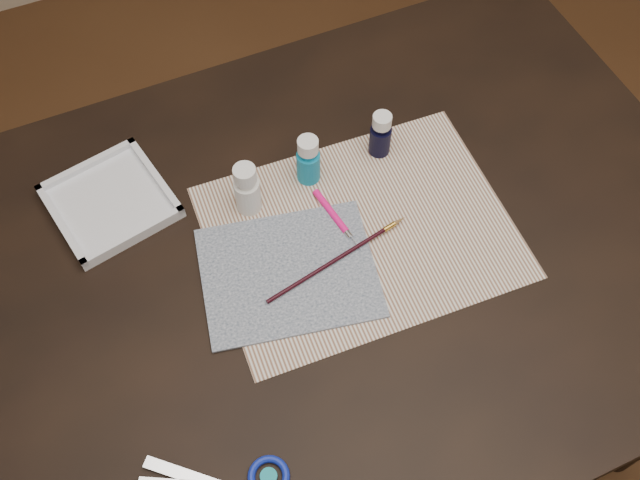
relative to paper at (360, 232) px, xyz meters
name	(u,v)px	position (x,y,z in m)	size (l,w,h in m)	color
ground	(320,411)	(-0.08, -0.02, -0.76)	(3.50, 3.50, 0.02)	#422614
table	(320,351)	(-0.08, -0.02, -0.38)	(1.30, 0.90, 0.75)	black
paper	(360,232)	(0.00, 0.00, 0.00)	(0.47, 0.36, 0.00)	white
canvas	(289,272)	(-0.13, -0.02, 0.00)	(0.26, 0.21, 0.00)	#112038
paint_bottle_white	(247,189)	(-0.14, 0.12, 0.05)	(0.04, 0.04, 0.10)	white
paint_bottle_cyan	(308,160)	(-0.03, 0.13, 0.05)	(0.04, 0.04, 0.09)	#0E81AB
paint_bottle_navy	(381,134)	(0.10, 0.13, 0.04)	(0.04, 0.04, 0.09)	black
paintbrush	(339,258)	(-0.05, -0.03, 0.01)	(0.26, 0.01, 0.01)	black
craft_knife	(338,221)	(-0.03, 0.03, 0.01)	(0.14, 0.01, 0.01)	#FF117F
palette_tray	(110,201)	(-0.35, 0.21, 0.01)	(0.18, 0.18, 0.02)	silver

